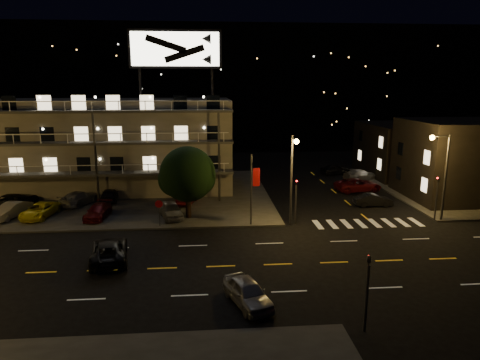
{
  "coord_description": "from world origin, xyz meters",
  "views": [
    {
      "loc": [
        1.09,
        -27.44,
        12.32
      ],
      "look_at": [
        3.99,
        8.0,
        4.27
      ],
      "focal_mm": 32.0,
      "sensor_mm": 36.0,
      "label": 1
    }
  ],
  "objects": [
    {
      "name": "stop_sign",
      "position": [
        -3.0,
        8.57,
        1.71
      ],
      "size": [
        0.91,
        0.11,
        2.61
      ],
      "color": "#2D2D30",
      "rests_on": "ground"
    },
    {
      "name": "side_bldg_back",
      "position": [
        29.99,
        28.0,
        3.5
      ],
      "size": [
        14.06,
        12.0,
        7.0
      ],
      "color": "black",
      "rests_on": "ground"
    },
    {
      "name": "streetlight_ne",
      "position": [
        22.14,
        8.3,
        4.96
      ],
      "size": [
        1.92,
        0.44,
        8.0
      ],
      "color": "#2D2D30",
      "rests_on": "ground"
    },
    {
      "name": "side_car_0",
      "position": [
        18.16,
        13.54,
        0.64
      ],
      "size": [
        3.91,
        1.39,
        1.28
      ],
      "primitive_type": "imported",
      "rotation": [
        0.0,
        0.0,
        1.56
      ],
      "color": "black",
      "rests_on": "ground"
    },
    {
      "name": "motel",
      "position": [
        -9.94,
        23.88,
        5.34
      ],
      "size": [
        28.0,
        13.8,
        18.1
      ],
      "color": "gray",
      "rests_on": "ground"
    },
    {
      "name": "signal_nw",
      "position": [
        9.0,
        8.5,
        2.57
      ],
      "size": [
        0.2,
        0.27,
        4.6
      ],
      "color": "#2D2D30",
      "rests_on": "ground"
    },
    {
      "name": "side_car_3",
      "position": [
        18.95,
        29.16,
        0.72
      ],
      "size": [
        4.52,
        2.91,
        1.43
      ],
      "primitive_type": "imported",
      "rotation": [
        0.0,
        0.0,
        1.89
      ],
      "color": "black",
      "rests_on": "ground"
    },
    {
      "name": "side_car_2",
      "position": [
        21.21,
        25.42,
        0.7
      ],
      "size": [
        5.21,
        3.38,
        1.4
      ],
      "primitive_type": "imported",
      "rotation": [
        0.0,
        0.0,
        1.89
      ],
      "color": "gray",
      "rests_on": "ground"
    },
    {
      "name": "hill_backdrop",
      "position": [
        -5.94,
        68.78,
        11.55
      ],
      "size": [
        120.0,
        25.0,
        24.0
      ],
      "color": "black",
      "rests_on": "ground"
    },
    {
      "name": "lot_car_7",
      "position": [
        -11.9,
        16.07,
        0.85
      ],
      "size": [
        3.68,
        5.21,
        1.4
      ],
      "primitive_type": "imported",
      "rotation": [
        0.0,
        0.0,
        2.74
      ],
      "color": "gray",
      "rests_on": "curb_nw"
    },
    {
      "name": "signal_sw",
      "position": [
        9.0,
        -8.5,
        2.57
      ],
      "size": [
        0.2,
        0.27,
        4.6
      ],
      "color": "#2D2D30",
      "rests_on": "ground"
    },
    {
      "name": "tree",
      "position": [
        -0.62,
        10.88,
        4.1
      ],
      "size": [
        5.28,
        5.09,
        6.65
      ],
      "color": "black",
      "rests_on": "curb_nw"
    },
    {
      "name": "lot_car_6",
      "position": [
        -18.04,
        15.33,
        0.89
      ],
      "size": [
        4.09,
        5.85,
        1.48
      ],
      "primitive_type": "imported",
      "rotation": [
        0.0,
        0.0,
        2.8
      ],
      "color": "black",
      "rests_on": "curb_nw"
    },
    {
      "name": "lot_car_3",
      "position": [
        -8.92,
        11.4,
        0.77
      ],
      "size": [
        2.11,
        4.41,
        1.24
      ],
      "primitive_type": "imported",
      "rotation": [
        0.0,
        0.0,
        -0.09
      ],
      "color": "#540C10",
      "rests_on": "curb_nw"
    },
    {
      "name": "lot_car_9",
      "position": [
        -0.82,
        15.57,
        0.78
      ],
      "size": [
        2.32,
        4.04,
        1.26
      ],
      "primitive_type": "imported",
      "rotation": [
        0.0,
        0.0,
        2.87
      ],
      "color": "#540C10",
      "rests_on": "curb_nw"
    },
    {
      "name": "lot_car_2",
      "position": [
        -14.38,
        12.03,
        0.79
      ],
      "size": [
        2.83,
        4.89,
        1.28
      ],
      "primitive_type": "imported",
      "rotation": [
        0.0,
        0.0,
        -0.16
      ],
      "color": "yellow",
      "rests_on": "curb_nw"
    },
    {
      "name": "curb_nw",
      "position": [
        -14.0,
        20.0,
        0.07
      ],
      "size": [
        44.0,
        24.0,
        0.15
      ],
      "primitive_type": "cube",
      "color": "#323230",
      "rests_on": "ground"
    },
    {
      "name": "side_bldg_front",
      "position": [
        29.99,
        16.0,
        4.25
      ],
      "size": [
        14.06,
        10.0,
        8.5
      ],
      "color": "black",
      "rests_on": "ground"
    },
    {
      "name": "signal_ne",
      "position": [
        22.0,
        8.5,
        2.57
      ],
      "size": [
        0.27,
        0.2,
        4.6
      ],
      "color": "#2D2D30",
      "rests_on": "ground"
    },
    {
      "name": "ground",
      "position": [
        0.0,
        0.0,
        0.0
      ],
      "size": [
        140.0,
        140.0,
        0.0
      ],
      "primitive_type": "plane",
      "color": "black",
      "rests_on": "ground"
    },
    {
      "name": "side_car_1",
      "position": [
        18.82,
        19.78,
        0.76
      ],
      "size": [
        5.79,
        3.36,
        1.52
      ],
      "primitive_type": "imported",
      "rotation": [
        0.0,
        0.0,
        1.73
      ],
      "color": "#540C10",
      "rests_on": "ground"
    },
    {
      "name": "road_car_east",
      "position": [
        3.34,
        -5.25,
        0.72
      ],
      "size": [
        3.0,
        4.53,
        1.43
      ],
      "primitive_type": "imported",
      "rotation": [
        0.0,
        0.0,
        0.34
      ],
      "color": "gray",
      "rests_on": "ground"
    },
    {
      "name": "streetlight_nc",
      "position": [
        8.5,
        7.94,
        4.96
      ],
      "size": [
        0.44,
        1.92,
        8.0
      ],
      "color": "#2D2D30",
      "rests_on": "ground"
    },
    {
      "name": "lot_car_8",
      "position": [
        -9.05,
        17.14,
        0.85
      ],
      "size": [
        1.93,
        4.23,
        1.41
      ],
      "primitive_type": "imported",
      "rotation": [
        0.0,
        0.0,
        3.21
      ],
      "color": "black",
      "rests_on": "curb_nw"
    },
    {
      "name": "curb_ne",
      "position": [
        30.0,
        20.0,
        0.07
      ],
      "size": [
        16.0,
        24.0,
        0.15
      ],
      "primitive_type": "cube",
      "color": "#323230",
      "rests_on": "ground"
    },
    {
      "name": "banner_north",
      "position": [
        5.09,
        8.4,
        3.43
      ],
      "size": [
        0.83,
        0.16,
        6.4
      ],
      "color": "#2D2D30",
      "rests_on": "ground"
    },
    {
      "name": "lot_car_4",
      "position": [
        -2.2,
        10.96,
        0.87
      ],
      "size": [
        2.79,
        4.54,
        1.44
      ],
      "primitive_type": "imported",
      "rotation": [
        0.0,
        0.0,
        0.27
      ],
      "color": "gray",
      "rests_on": "curb_nw"
    },
    {
      "name": "lot_car_1",
      "position": [
        -16.95,
        12.11,
        0.85
      ],
      "size": [
        2.85,
        4.48,
        1.39
      ],
      "primitive_type": "imported",
      "rotation": [
        0.0,
        0.0,
        -0.35
      ],
      "color": "gray",
      "rests_on": "curb_nw"
    },
    {
      "name": "road_car_west",
      "position": [
        -5.85,
        1.68,
        0.74
      ],
      "size": [
        3.3,
        5.66,
        1.48
      ],
      "primitive_type": "imported",
      "rotation": [
        0.0,
        0.0,
        3.31
      ],
      "color": "black",
      "rests_on": "ground"
    }
  ]
}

